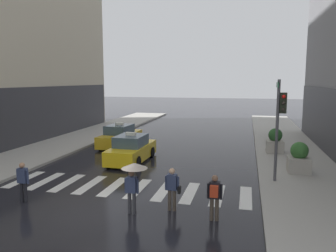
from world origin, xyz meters
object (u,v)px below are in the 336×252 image
(taxi_lead, at_px, (132,150))
(taxi_second, at_px, (120,137))
(planter_near_corner, at_px, (299,159))
(pedestrian_with_handbag, at_px, (172,187))
(pedestrian_with_backpack, at_px, (214,194))
(planter_mid_block, at_px, (275,141))
(traffic_light_pole, at_px, (280,116))
(pedestrian_with_umbrella, at_px, (133,174))
(pedestrian_plain_coat, at_px, (23,180))

(taxi_lead, relative_size, taxi_second, 0.99)
(planter_near_corner, bearing_deg, pedestrian_with_handbag, -131.09)
(taxi_second, bearing_deg, pedestrian_with_backpack, -54.75)
(planter_near_corner, height_order, planter_mid_block, same)
(planter_mid_block, bearing_deg, traffic_light_pole, -93.40)
(pedestrian_with_umbrella, bearing_deg, planter_near_corner, 45.51)
(traffic_light_pole, distance_m, taxi_second, 12.83)
(pedestrian_with_handbag, bearing_deg, taxi_second, 120.71)
(pedestrian_with_umbrella, distance_m, pedestrian_with_handbag, 1.57)
(taxi_second, relative_size, planter_near_corner, 2.89)
(pedestrian_with_backpack, relative_size, planter_mid_block, 1.03)
(pedestrian_with_umbrella, relative_size, planter_near_corner, 1.21)
(pedestrian_with_handbag, bearing_deg, traffic_light_pole, 46.15)
(traffic_light_pole, relative_size, pedestrian_with_handbag, 2.91)
(taxi_second, distance_m, pedestrian_with_umbrella, 12.77)
(traffic_light_pole, height_order, planter_mid_block, traffic_light_pole)
(traffic_light_pole, bearing_deg, pedestrian_plain_coat, -154.40)
(traffic_light_pole, height_order, pedestrian_with_handbag, traffic_light_pole)
(pedestrian_plain_coat, bearing_deg, pedestrian_with_handbag, 5.47)
(pedestrian_with_umbrella, xyz_separation_m, pedestrian_plain_coat, (-4.74, 0.07, -0.58))
(pedestrian_with_backpack, bearing_deg, pedestrian_with_handbag, 161.15)
(pedestrian_with_handbag, bearing_deg, pedestrian_with_backpack, -18.85)
(pedestrian_with_backpack, bearing_deg, pedestrian_plain_coat, -179.84)
(taxi_lead, relative_size, planter_mid_block, 2.85)
(pedestrian_plain_coat, xyz_separation_m, planter_mid_block, (10.57, 11.49, -0.07))
(pedestrian_with_backpack, distance_m, planter_near_corner, 7.66)
(taxi_lead, distance_m, taxi_second, 4.79)
(traffic_light_pole, relative_size, planter_mid_block, 3.00)
(traffic_light_pole, relative_size, pedestrian_with_umbrella, 2.47)
(taxi_lead, height_order, pedestrian_plain_coat, taxi_lead)
(pedestrian_plain_coat, bearing_deg, planter_near_corner, 30.50)
(pedestrian_with_handbag, relative_size, pedestrian_plain_coat, 1.00)
(taxi_lead, bearing_deg, pedestrian_with_umbrella, -69.50)
(taxi_second, distance_m, pedestrian_with_backpack, 14.14)
(pedestrian_with_umbrella, height_order, pedestrian_with_backpack, pedestrian_with_umbrella)
(taxi_lead, distance_m, pedestrian_with_handbag, 7.99)
(pedestrian_with_backpack, bearing_deg, taxi_lead, 127.81)
(planter_near_corner, bearing_deg, planter_mid_block, 99.83)
(taxi_second, distance_m, pedestrian_with_handbag, 12.78)
(traffic_light_pole, height_order, pedestrian_plain_coat, traffic_light_pole)
(traffic_light_pole, height_order, pedestrian_with_umbrella, traffic_light_pole)
(pedestrian_with_umbrella, distance_m, planter_mid_block, 12.96)
(pedestrian_with_umbrella, xyz_separation_m, pedestrian_with_handbag, (1.31, 0.65, -0.58))
(traffic_light_pole, xyz_separation_m, pedestrian_with_backpack, (-2.50, -4.86, -2.29))
(taxi_lead, bearing_deg, taxi_second, 120.22)
(pedestrian_plain_coat, bearing_deg, taxi_second, 92.35)
(taxi_second, relative_size, pedestrian_with_backpack, 2.80)
(taxi_second, bearing_deg, taxi_lead, -59.78)
(pedestrian_plain_coat, distance_m, planter_mid_block, 15.62)
(traffic_light_pole, bearing_deg, taxi_second, 147.88)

